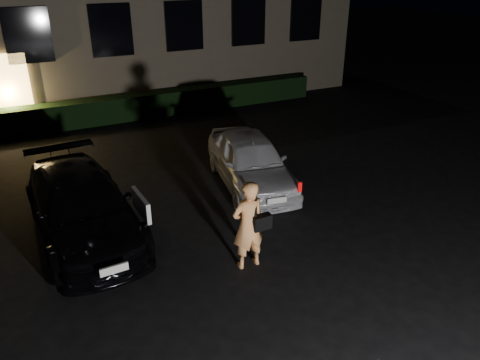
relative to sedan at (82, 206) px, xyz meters
name	(u,v)px	position (x,y,z in m)	size (l,w,h in m)	color
ground	(272,288)	(2.56, -3.26, -0.65)	(80.00, 80.00, 0.00)	black
hedge	(123,108)	(2.56, 7.24, -0.23)	(15.00, 0.70, 0.85)	black
sedan	(82,206)	(0.00, 0.00, 0.00)	(2.10, 4.63, 1.30)	black
hatch	(250,161)	(4.14, 0.55, 0.00)	(2.18, 4.03, 1.30)	silver
man	(249,225)	(2.50, -2.49, 0.21)	(0.72, 0.43, 1.72)	#FFA55E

